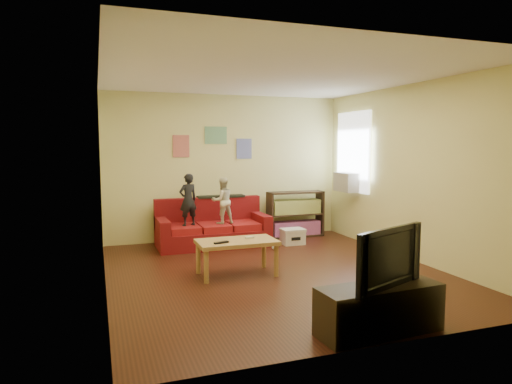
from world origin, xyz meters
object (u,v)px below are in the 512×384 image
object	(u,v)px
child_b	(222,201)
television	(381,256)
sofa	(212,229)
tv_stand	(379,309)
file_box	(293,236)
coffee_table	(237,245)
bookshelf	(295,216)
child_a	(188,200)

from	to	relation	value
child_b	television	bearing A→B (deg)	88.16
sofa	television	size ratio (longest dim) A/B	1.97
sofa	tv_stand	bearing A→B (deg)	-82.18
tv_stand	television	xyz separation A→B (m)	(-0.00, 0.00, 0.51)
file_box	television	world-z (taller)	television
coffee_table	tv_stand	distance (m)	2.41
coffee_table	file_box	distance (m)	2.16
television	bookshelf	bearing A→B (deg)	53.42
bookshelf	coffee_table	bearing A→B (deg)	-130.49
tv_stand	television	distance (m)	0.51
file_box	tv_stand	world-z (taller)	tv_stand
sofa	child_a	bearing A→B (deg)	-159.82
file_box	sofa	bearing A→B (deg)	163.74
bookshelf	tv_stand	bearing A→B (deg)	-104.28
file_box	television	size ratio (longest dim) A/B	0.42
bookshelf	file_box	world-z (taller)	bookshelf
child_b	tv_stand	bearing A→B (deg)	88.16
child_b	bookshelf	world-z (taller)	child_b
sofa	file_box	bearing A→B (deg)	-16.26
coffee_table	television	bearing A→B (deg)	-72.82
sofa	file_box	xyz separation A→B (m)	(1.38, -0.40, -0.14)
child_b	file_box	size ratio (longest dim) A/B	1.98
sofa	television	bearing A→B (deg)	-82.18
sofa	child_b	bearing A→B (deg)	-48.31
bookshelf	sofa	bearing A→B (deg)	-172.38
sofa	child_a	xyz separation A→B (m)	(-0.45, -0.17, 0.56)
coffee_table	file_box	xyz separation A→B (m)	(1.51, 1.53, -0.27)
coffee_table	file_box	world-z (taller)	coffee_table
coffee_table	tv_stand	bearing A→B (deg)	-72.82
sofa	coffee_table	world-z (taller)	sofa
coffee_table	tv_stand	size ratio (longest dim) A/B	0.88
child_b	sofa	bearing A→B (deg)	-56.23
coffee_table	bookshelf	world-z (taller)	bookshelf
sofa	child_a	size ratio (longest dim) A/B	2.19
sofa	tv_stand	distance (m)	4.26
child_a	television	distance (m)	4.19
child_a	coffee_table	distance (m)	1.84
child_a	coffee_table	size ratio (longest dim) A/B	0.82
bookshelf	tv_stand	world-z (taller)	bookshelf
tv_stand	television	world-z (taller)	television
sofa	tv_stand	xyz separation A→B (m)	(0.58, -4.22, -0.06)
coffee_table	child_b	bearing A→B (deg)	81.06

